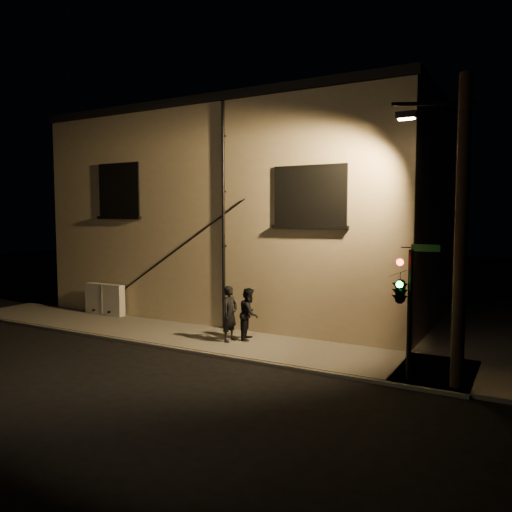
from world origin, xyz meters
The scene contains 8 objects.
ground centered at (0.00, 0.00, 0.00)m, with size 90.00×90.00×0.00m, color black.
sidewalk centered at (1.22, 4.39, 0.06)m, with size 21.00×16.00×0.12m.
building centered at (-3.00, 8.99, 4.40)m, with size 16.20×12.23×8.80m.
utility_cabinet centered at (-7.68, 2.70, 0.78)m, with size 2.00×0.34×1.31m, color beige.
pedestrian_a centered at (-0.59, 1.42, 1.06)m, with size 0.68×0.45×1.87m, color black.
pedestrian_b centered at (-0.17, 1.98, 1.00)m, with size 0.86×0.67×1.76m, color black.
traffic_signal centered at (5.29, 0.19, 2.47)m, with size 1.18×2.03×3.49m.
streetlamp_pole centered at (6.57, 0.39, 4.03)m, with size 2.05×1.40×7.66m.
Camera 1 is at (8.17, -12.50, 4.30)m, focal length 35.00 mm.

